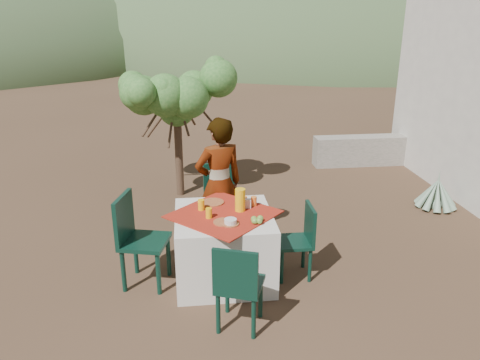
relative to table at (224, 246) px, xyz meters
name	(u,v)px	position (x,y,z in m)	size (l,w,h in m)	color
ground	(198,263)	(-0.28, 0.32, -0.38)	(160.00, 160.00, 0.00)	#3C2B1B
table	(224,246)	(0.00, 0.00, 0.00)	(1.30, 1.30, 0.76)	silver
chair_far	(222,195)	(0.07, 1.14, 0.13)	(0.50, 0.50, 0.92)	black
chair_near	(238,284)	(0.05, -0.92, 0.10)	(0.51, 0.51, 0.87)	black
chair_left	(137,236)	(-0.92, 0.00, 0.18)	(0.56, 0.56, 1.00)	black
chair_right	(300,238)	(0.82, -0.05, 0.08)	(0.38, 0.38, 0.82)	black
person	(219,185)	(0.01, 0.73, 0.44)	(0.60, 0.39, 1.63)	#8C6651
shrub_tree	(180,102)	(-0.43, 2.61, 1.09)	(1.59, 1.56, 1.86)	#4C3226
agave	(437,194)	(3.29, 1.57, -0.16)	(0.61, 0.60, 0.65)	gray
stone_wall	(381,150)	(3.32, 3.72, -0.10)	(2.60, 0.35, 0.55)	gray
hill_near_right	(325,45)	(11.72, 36.32, -0.38)	(48.00, 48.00, 20.00)	#324F2C
hill_far_center	(149,37)	(-4.28, 52.32, -0.38)	(60.00, 60.00, 24.00)	gray
hill_far_right	(440,38)	(27.72, 46.32, -0.38)	(36.00, 36.00, 14.00)	gray
plate_far	(213,202)	(-0.10, 0.30, 0.39)	(0.25, 0.25, 0.01)	brown
plate_near	(223,222)	(-0.02, -0.23, 0.39)	(0.20, 0.20, 0.01)	brown
glass_far	(201,205)	(-0.23, 0.13, 0.44)	(0.07, 0.07, 0.11)	yellow
glass_near	(209,213)	(-0.16, -0.09, 0.44)	(0.07, 0.07, 0.11)	yellow
juice_pitcher	(240,200)	(0.18, 0.06, 0.50)	(0.11, 0.11, 0.24)	yellow
bowl_plate	(231,224)	(0.05, -0.27, 0.39)	(0.17, 0.17, 0.01)	brown
white_bowl	(230,221)	(0.05, -0.27, 0.42)	(0.13, 0.13, 0.05)	silver
jar_left	(254,201)	(0.34, 0.18, 0.43)	(0.07, 0.07, 0.10)	orange
jar_right	(245,200)	(0.25, 0.23, 0.43)	(0.06, 0.06, 0.09)	orange
napkin_holder	(247,203)	(0.27, 0.12, 0.43)	(0.08, 0.05, 0.10)	silver
fruit_cluster	(257,220)	(0.31, -0.26, 0.41)	(0.13, 0.12, 0.06)	olive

